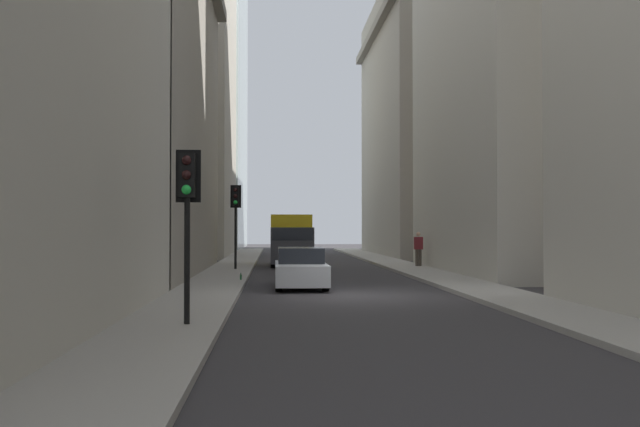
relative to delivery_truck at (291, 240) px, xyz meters
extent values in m
plane|color=#302D30|center=(-16.99, -1.40, -1.46)|extent=(135.00, 135.00, 0.00)
cube|color=gray|center=(-16.99, 3.10, -1.39)|extent=(90.00, 2.20, 0.14)
cube|color=gray|center=(-16.99, -5.90, -1.39)|extent=(90.00, 2.20, 0.14)
cube|color=gray|center=(13.88, -12.00, 8.53)|extent=(18.91, 10.00, 19.98)
cube|color=gray|center=(13.88, -6.75, 15.90)|extent=(18.91, 0.50, 0.60)
cube|color=#A8A091|center=(13.20, 9.20, 9.59)|extent=(13.50, 10.00, 22.09)
cube|color=gray|center=(-7.70, 9.20, 7.68)|extent=(17.76, 10.00, 18.29)
cube|color=yellow|center=(0.91, 0.00, 0.08)|extent=(4.60, 2.25, 2.60)
cube|color=#38383D|center=(-2.29, 0.00, -0.27)|extent=(1.90, 2.25, 1.90)
cube|color=black|center=(-2.29, 0.00, 0.33)|extent=(1.92, 2.09, 0.64)
cylinder|color=black|center=(-2.29, -0.99, -1.02)|extent=(0.88, 0.28, 0.88)
cylinder|color=black|center=(-2.29, 0.98, -1.02)|extent=(0.88, 0.28, 0.88)
cylinder|color=black|center=(2.31, -0.99, -1.02)|extent=(0.88, 0.28, 0.88)
cylinder|color=black|center=(2.31, 0.98, -1.02)|extent=(0.88, 0.28, 0.88)
cube|color=#B7BABF|center=(-14.15, 0.00, -0.93)|extent=(4.30, 1.78, 0.70)
cube|color=black|center=(-13.95, 0.00, -0.31)|extent=(2.10, 1.58, 0.54)
cylinder|color=black|center=(-15.50, -0.78, -1.14)|extent=(0.64, 0.22, 0.64)
cylinder|color=black|center=(-15.50, 0.78, -1.14)|extent=(0.64, 0.22, 0.64)
cylinder|color=black|center=(-12.80, -0.78, -1.14)|extent=(0.64, 0.22, 0.64)
cylinder|color=black|center=(-12.80, 0.78, -1.14)|extent=(0.64, 0.22, 0.64)
cylinder|color=black|center=(-23.97, 2.72, -0.02)|extent=(0.12, 0.12, 2.60)
cube|color=black|center=(-23.97, 2.72, 1.73)|extent=(0.28, 0.32, 0.90)
cube|color=black|center=(-23.81, 2.72, 1.73)|extent=(0.03, 0.52, 1.10)
sphere|color=black|center=(-24.13, 2.72, 2.03)|extent=(0.20, 0.20, 0.20)
sphere|color=black|center=(-24.13, 2.72, 1.73)|extent=(0.20, 0.20, 0.20)
sphere|color=green|center=(-24.13, 2.72, 1.43)|extent=(0.20, 0.20, 0.20)
cylinder|color=black|center=(-5.09, 2.80, 0.21)|extent=(0.12, 0.12, 3.06)
cube|color=black|center=(-5.09, 2.80, 2.19)|extent=(0.28, 0.32, 0.90)
cube|color=black|center=(-4.93, 2.80, 2.19)|extent=(0.03, 0.52, 1.10)
sphere|color=black|center=(-5.25, 2.80, 2.49)|extent=(0.20, 0.20, 0.20)
sphere|color=black|center=(-5.25, 2.80, 2.19)|extent=(0.20, 0.20, 0.20)
sphere|color=green|center=(-5.25, 2.80, 1.89)|extent=(0.20, 0.20, 0.20)
cylinder|color=#473D33|center=(-3.19, -6.63, -0.89)|extent=(0.16, 0.16, 0.86)
cylinder|color=#473D33|center=(-3.19, -6.46, -0.89)|extent=(0.16, 0.16, 0.86)
cube|color=maroon|center=(-3.19, -6.55, -0.14)|extent=(0.26, 0.44, 0.65)
sphere|color=tan|center=(-3.19, -6.55, 0.34)|extent=(0.22, 0.22, 0.22)
cylinder|color=#236033|center=(-12.09, 2.20, -1.22)|extent=(0.07, 0.07, 0.20)
cylinder|color=#236033|center=(-12.09, 2.20, -1.08)|extent=(0.03, 0.03, 0.07)
camera|label=1|loc=(-38.13, 0.92, 0.65)|focal=38.21mm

